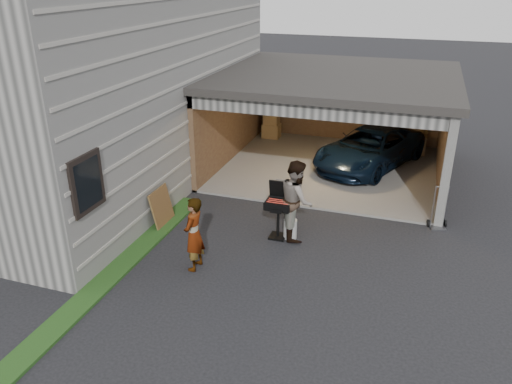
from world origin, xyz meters
TOP-DOWN VIEW (x-y plane):
  - ground at (0.00, 0.00)m, footprint 80.00×80.00m
  - house at (-6.00, 4.00)m, footprint 7.00×11.00m
  - groundcover_strip at (-2.25, -1.00)m, footprint 0.50×8.00m
  - garage at (0.76, 6.79)m, footprint 6.80×6.30m
  - minivan at (1.86, 6.90)m, footprint 3.37×4.59m
  - woman at (-0.80, 0.07)m, footprint 0.38×0.57m
  - man at (0.80, 2.02)m, footprint 0.96×1.07m
  - bbq_grill at (0.44, 1.85)m, footprint 0.58×0.51m
  - propane_tank at (0.71, 1.89)m, footprint 0.37×0.37m
  - plywood_panel at (-2.34, 1.56)m, footprint 0.23×0.82m
  - hand_truck at (3.88, 3.47)m, footprint 0.46×0.41m

SIDE VIEW (x-z plane):
  - ground at x=0.00m, z-range 0.00..0.00m
  - groundcover_strip at x=-2.25m, z-range 0.00..0.06m
  - hand_truck at x=3.88m, z-range -0.32..0.73m
  - propane_tank at x=0.71m, z-range 0.00..0.45m
  - plywood_panel at x=-2.34m, z-range 0.00..0.90m
  - minivan at x=1.86m, z-range 0.00..1.16m
  - bbq_grill at x=0.44m, z-range 0.12..1.41m
  - woman at x=-0.80m, z-range 0.00..1.56m
  - man at x=0.80m, z-range 0.00..1.83m
  - garage at x=0.76m, z-range 0.42..3.32m
  - house at x=-6.00m, z-range 0.00..5.50m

